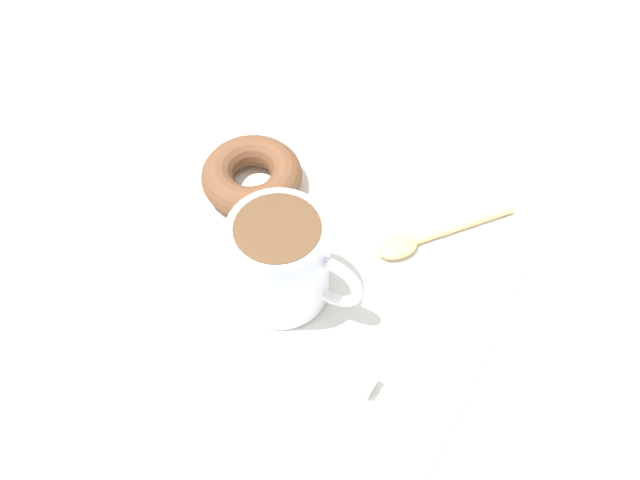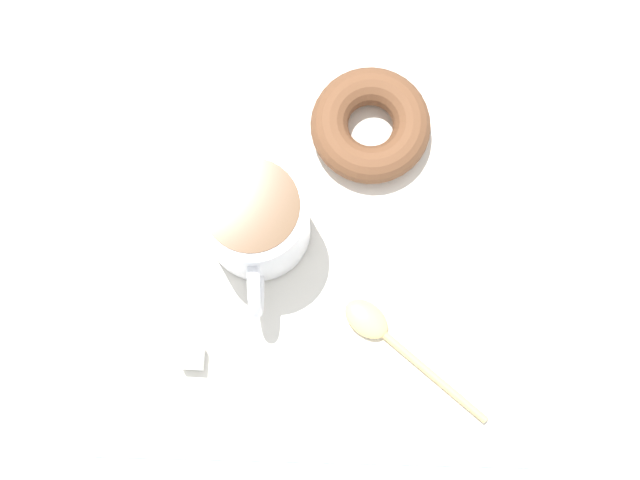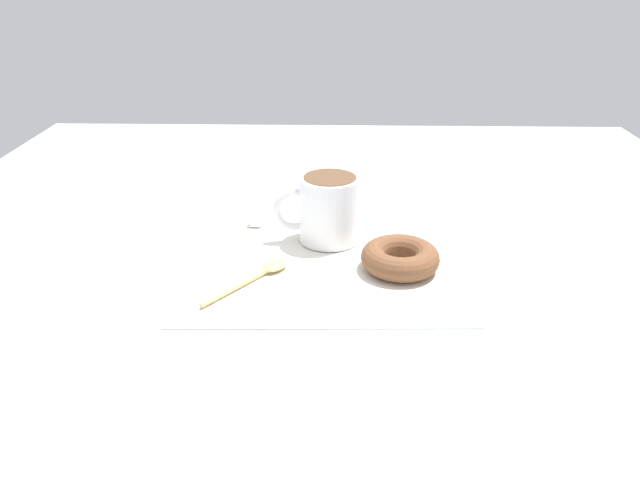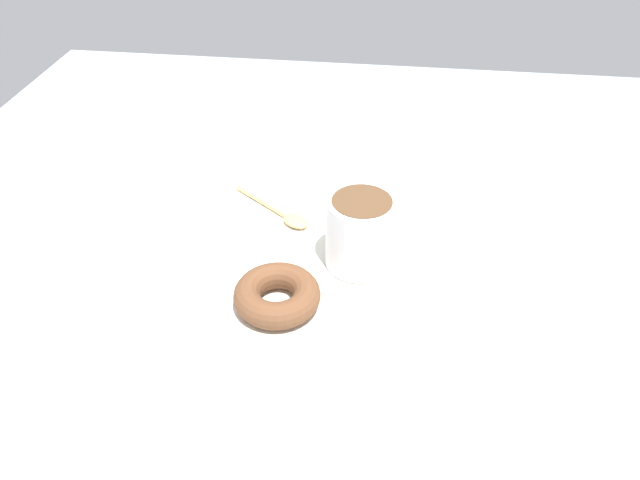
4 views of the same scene
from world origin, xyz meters
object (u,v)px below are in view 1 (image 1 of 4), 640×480
at_px(coffee_cup, 282,260).
at_px(sugar_cube, 363,382).
at_px(donut, 252,176).
at_px(spoon, 416,241).

bearing_deg(coffee_cup, sugar_cube, 66.62).
relative_size(donut, spoon, 0.81).
xyz_separation_m(coffee_cup, donut, (-0.08, -0.09, -0.03)).
xyz_separation_m(coffee_cup, sugar_cube, (0.04, 0.10, -0.04)).
xyz_separation_m(donut, spoon, (-0.02, 0.16, -0.01)).
bearing_deg(donut, spoon, 96.65).
distance_m(coffee_cup, donut, 0.12).
distance_m(donut, sugar_cube, 0.22).
xyz_separation_m(coffee_cup, spoon, (-0.10, 0.07, -0.04)).
height_order(coffee_cup, donut, coffee_cup).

